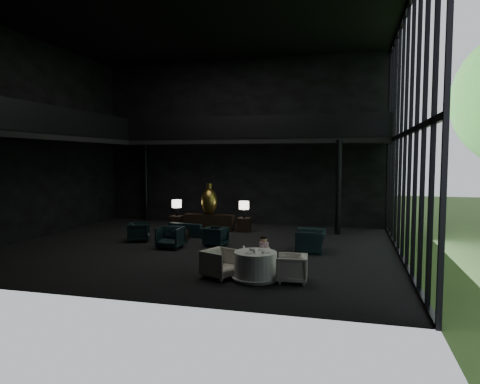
% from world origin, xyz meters
% --- Properties ---
extents(floor, '(14.00, 12.00, 0.02)m').
position_xyz_m(floor, '(0.00, 0.00, 0.00)').
color(floor, black).
rests_on(floor, ground).
extents(ceiling, '(14.00, 12.00, 0.02)m').
position_xyz_m(ceiling, '(0.00, 0.00, 8.00)').
color(ceiling, black).
rests_on(ceiling, ground).
extents(wall_back, '(14.00, 0.04, 8.00)m').
position_xyz_m(wall_back, '(0.00, 6.00, 4.00)').
color(wall_back, black).
rests_on(wall_back, ground).
extents(wall_front, '(14.00, 0.04, 8.00)m').
position_xyz_m(wall_front, '(0.00, -6.00, 4.00)').
color(wall_front, black).
rests_on(wall_front, ground).
extents(wall_left, '(0.04, 12.00, 8.00)m').
position_xyz_m(wall_left, '(-7.00, 0.00, 4.00)').
color(wall_left, black).
rests_on(wall_left, ground).
extents(curtain_wall, '(0.20, 12.00, 8.00)m').
position_xyz_m(curtain_wall, '(6.95, 0.00, 4.00)').
color(curtain_wall, black).
rests_on(curtain_wall, ground).
extents(mezzanine_left, '(2.00, 12.00, 0.25)m').
position_xyz_m(mezzanine_left, '(-6.00, 0.00, 4.00)').
color(mezzanine_left, black).
rests_on(mezzanine_left, wall_left).
extents(mezzanine_back, '(12.00, 2.00, 0.25)m').
position_xyz_m(mezzanine_back, '(1.00, 5.00, 4.00)').
color(mezzanine_back, black).
rests_on(mezzanine_back, wall_back).
extents(railing_left, '(0.06, 12.00, 1.00)m').
position_xyz_m(railing_left, '(-5.00, 0.00, 4.60)').
color(railing_left, black).
rests_on(railing_left, mezzanine_left).
extents(railing_back, '(12.00, 0.06, 1.00)m').
position_xyz_m(railing_back, '(1.00, 4.00, 4.60)').
color(railing_back, black).
rests_on(railing_back, mezzanine_back).
extents(column_nw, '(0.24, 0.24, 4.00)m').
position_xyz_m(column_nw, '(-5.00, 5.70, 2.00)').
color(column_nw, black).
rests_on(column_nw, floor).
extents(column_ne, '(0.24, 0.24, 4.00)m').
position_xyz_m(column_ne, '(4.80, 4.00, 2.00)').
color(column_ne, black).
rests_on(column_ne, floor).
extents(console, '(2.25, 0.51, 0.72)m').
position_xyz_m(console, '(-0.82, 3.58, 0.36)').
color(console, black).
rests_on(console, floor).
extents(bronze_urn, '(0.75, 0.75, 1.39)m').
position_xyz_m(bronze_urn, '(-0.82, 3.60, 1.31)').
color(bronze_urn, '#B2732F').
rests_on(bronze_urn, console).
extents(side_table_left, '(0.54, 0.54, 0.59)m').
position_xyz_m(side_table_left, '(-2.42, 3.61, 0.30)').
color(side_table_left, black).
rests_on(side_table_left, floor).
extents(table_lamp_left, '(0.43, 0.43, 0.73)m').
position_xyz_m(table_lamp_left, '(-2.42, 3.67, 1.11)').
color(table_lamp_left, black).
rests_on(table_lamp_left, side_table_left).
extents(side_table_right, '(0.55, 0.55, 0.61)m').
position_xyz_m(side_table_right, '(0.78, 3.64, 0.31)').
color(side_table_right, black).
rests_on(side_table_right, floor).
extents(table_lamp_right, '(0.44, 0.44, 0.73)m').
position_xyz_m(table_lamp_right, '(0.78, 3.62, 1.13)').
color(table_lamp_right, black).
rests_on(table_lamp_right, side_table_right).
extents(sofa, '(1.85, 0.74, 0.70)m').
position_xyz_m(sofa, '(-1.23, 2.04, 0.35)').
color(sofa, black).
rests_on(sofa, floor).
extents(lounge_armchair_west, '(0.98, 1.00, 0.82)m').
position_xyz_m(lounge_armchair_west, '(-2.64, 0.44, 0.41)').
color(lounge_armchair_west, '#152D31').
rests_on(lounge_armchair_west, floor).
extents(lounge_armchair_east, '(0.81, 0.85, 0.77)m').
position_xyz_m(lounge_armchair_east, '(0.53, 0.34, 0.39)').
color(lounge_armchair_east, black).
rests_on(lounge_armchair_east, floor).
extents(lounge_armchair_south, '(0.93, 0.87, 0.95)m').
position_xyz_m(lounge_armchair_south, '(-0.92, -0.47, 0.47)').
color(lounge_armchair_south, black).
rests_on(lounge_armchair_south, floor).
extents(window_armchair, '(0.87, 1.29, 1.10)m').
position_xyz_m(window_armchair, '(4.02, 0.24, 0.55)').
color(window_armchair, black).
rests_on(window_armchair, floor).
extents(coffee_table, '(1.04, 1.04, 0.38)m').
position_xyz_m(coffee_table, '(-1.24, 0.84, 0.19)').
color(coffee_table, black).
rests_on(coffee_table, floor).
extents(dining_table, '(1.28, 1.28, 0.75)m').
position_xyz_m(dining_table, '(2.90, -3.60, 0.33)').
color(dining_table, white).
rests_on(dining_table, floor).
extents(dining_chair_north, '(0.93, 0.90, 0.77)m').
position_xyz_m(dining_chair_north, '(2.75, -2.76, 0.38)').
color(dining_chair_north, '#BFB09D').
rests_on(dining_chair_north, floor).
extents(dining_chair_east, '(0.79, 0.83, 0.80)m').
position_xyz_m(dining_chair_east, '(3.86, -3.55, 0.40)').
color(dining_chair_east, beige).
rests_on(dining_chair_east, floor).
extents(dining_chair_west, '(1.10, 1.13, 0.90)m').
position_xyz_m(dining_chair_west, '(1.92, -3.60, 0.45)').
color(dining_chair_west, silver).
rests_on(dining_chair_west, floor).
extents(child, '(0.27, 0.27, 0.59)m').
position_xyz_m(child, '(2.94, -2.69, 0.74)').
color(child, '#D8A4C3').
rests_on(child, dining_chair_north).
extents(plate_a, '(0.32, 0.32, 0.02)m').
position_xyz_m(plate_a, '(2.79, -3.81, 0.76)').
color(plate_a, white).
rests_on(plate_a, dining_table).
extents(plate_b, '(0.26, 0.26, 0.02)m').
position_xyz_m(plate_b, '(3.02, -3.34, 0.76)').
color(plate_b, white).
rests_on(plate_b, dining_table).
extents(saucer, '(0.21, 0.21, 0.01)m').
position_xyz_m(saucer, '(3.22, -3.63, 0.76)').
color(saucer, white).
rests_on(saucer, dining_table).
extents(coffee_cup, '(0.11, 0.11, 0.06)m').
position_xyz_m(coffee_cup, '(3.14, -3.77, 0.79)').
color(coffee_cup, white).
rests_on(coffee_cup, saucer).
extents(cereal_bowl, '(0.17, 0.17, 0.08)m').
position_xyz_m(cereal_bowl, '(2.77, -3.47, 0.79)').
color(cereal_bowl, white).
rests_on(cereal_bowl, dining_table).
extents(cream_pot, '(0.08, 0.08, 0.08)m').
position_xyz_m(cream_pot, '(2.91, -3.80, 0.79)').
color(cream_pot, '#99999E').
rests_on(cream_pot, dining_table).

